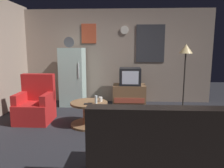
% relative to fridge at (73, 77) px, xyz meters
% --- Properties ---
extents(ground_plane, '(12.00, 12.00, 0.00)m').
position_rel_fridge_xyz_m(ground_plane, '(1.11, -1.98, -0.75)').
color(ground_plane, '#232328').
extents(wall_with_art, '(5.20, 0.12, 2.53)m').
position_rel_fridge_xyz_m(wall_with_art, '(1.12, 0.47, 0.51)').
color(wall_with_art, gray).
rests_on(wall_with_art, ground_plane).
extents(fridge, '(0.60, 0.62, 1.77)m').
position_rel_fridge_xyz_m(fridge, '(0.00, 0.00, 0.00)').
color(fridge, silver).
rests_on(fridge, ground_plane).
extents(tv_stand, '(0.84, 0.53, 0.55)m').
position_rel_fridge_xyz_m(tv_stand, '(1.48, -0.00, -0.48)').
color(tv_stand, brown).
rests_on(tv_stand, ground_plane).
extents(crt_tv, '(0.54, 0.51, 0.44)m').
position_rel_fridge_xyz_m(crt_tv, '(1.50, -0.00, 0.02)').
color(crt_tv, black).
rests_on(crt_tv, tv_stand).
extents(standing_lamp, '(0.32, 0.32, 1.59)m').
position_rel_fridge_xyz_m(standing_lamp, '(2.81, -0.25, 0.60)').
color(standing_lamp, '#332D28').
rests_on(standing_lamp, ground_plane).
extents(coffee_table, '(0.72, 0.72, 0.47)m').
position_rel_fridge_xyz_m(coffee_table, '(0.67, -1.52, -0.52)').
color(coffee_table, brown).
rests_on(coffee_table, ground_plane).
extents(wine_glass, '(0.05, 0.05, 0.15)m').
position_rel_fridge_xyz_m(wine_glass, '(0.81, -1.61, -0.21)').
color(wine_glass, silver).
rests_on(wine_glass, coffee_table).
extents(mug_ceramic_white, '(0.08, 0.08, 0.09)m').
position_rel_fridge_xyz_m(mug_ceramic_white, '(0.88, -1.47, -0.24)').
color(mug_ceramic_white, silver).
rests_on(mug_ceramic_white, coffee_table).
extents(remote_control, '(0.15, 0.06, 0.02)m').
position_rel_fridge_xyz_m(remote_control, '(0.68, -1.70, -0.28)').
color(remote_control, black).
rests_on(remote_control, coffee_table).
extents(armchair, '(0.68, 0.68, 0.96)m').
position_rel_fridge_xyz_m(armchair, '(-0.48, -1.32, -0.42)').
color(armchair, red).
rests_on(armchair, ground_plane).
extents(couch, '(1.70, 0.80, 0.92)m').
position_rel_fridge_xyz_m(couch, '(1.80, -3.22, -0.44)').
color(couch, black).
rests_on(couch, ground_plane).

